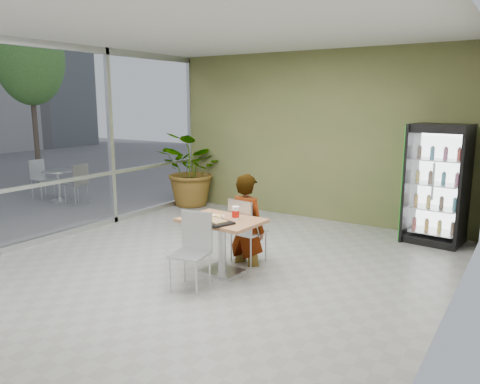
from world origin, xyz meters
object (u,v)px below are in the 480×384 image
(beverage_fridge, at_px, (437,184))
(cafeteria_tray, at_px, (215,222))
(potted_plant, at_px, (193,169))
(dining_table, at_px, (222,234))
(chair_far, at_px, (244,226))
(seated_woman, at_px, (247,229))
(chair_near, at_px, (193,244))
(soda_cup, at_px, (236,213))

(beverage_fridge, bearing_deg, cafeteria_tray, -116.36)
(beverage_fridge, relative_size, potted_plant, 1.19)
(dining_table, bearing_deg, chair_far, 84.88)
(dining_table, bearing_deg, beverage_fridge, 55.29)
(seated_woman, bearing_deg, chair_far, 83.14)
(chair_far, bearing_deg, chair_near, 92.47)
(soda_cup, relative_size, cafeteria_tray, 0.40)
(chair_far, distance_m, potted_plant, 3.87)
(cafeteria_tray, bearing_deg, seated_woman, 89.55)
(cafeteria_tray, bearing_deg, beverage_fridge, 57.74)
(chair_far, xyz_separation_m, potted_plant, (-2.91, 2.55, 0.26))
(dining_table, xyz_separation_m, cafeteria_tray, (0.05, -0.22, 0.23))
(chair_far, distance_m, chair_near, 1.05)
(chair_far, xyz_separation_m, seated_woman, (0.01, 0.05, -0.05))
(chair_far, relative_size, chair_near, 0.99)
(chair_near, bearing_deg, cafeteria_tray, 66.10)
(soda_cup, distance_m, cafeteria_tray, 0.32)
(chair_far, bearing_deg, soda_cup, 113.81)
(chair_near, distance_m, seated_woman, 1.10)
(soda_cup, height_order, potted_plant, potted_plant)
(dining_table, xyz_separation_m, chair_near, (-0.03, -0.56, 0.01))
(seated_woman, xyz_separation_m, soda_cup, (0.12, -0.47, 0.34))
(seated_woman, xyz_separation_m, cafeteria_tray, (-0.01, -0.75, 0.27))
(beverage_fridge, bearing_deg, soda_cup, -117.10)
(beverage_fridge, bearing_deg, seated_woman, -123.45)
(seated_woman, bearing_deg, potted_plant, -33.90)
(chair_near, bearing_deg, chair_far, 75.26)
(soda_cup, bearing_deg, potted_plant, 135.69)
(beverage_fridge, bearing_deg, chair_far, -123.08)
(chair_far, height_order, soda_cup, chair_far)
(dining_table, distance_m, seated_woman, 0.54)
(chair_far, height_order, seated_woman, seated_woman)
(chair_far, relative_size, seated_woman, 0.59)
(chair_near, bearing_deg, soda_cup, 61.22)
(cafeteria_tray, distance_m, beverage_fridge, 3.83)
(seated_woman, relative_size, cafeteria_tray, 3.61)
(chair_near, height_order, seated_woman, seated_woman)
(seated_woman, height_order, beverage_fridge, beverage_fridge)
(seated_woman, xyz_separation_m, beverage_fridge, (2.04, 2.48, 0.47))
(chair_near, height_order, beverage_fridge, beverage_fridge)
(soda_cup, bearing_deg, dining_table, -158.89)
(chair_near, relative_size, soda_cup, 5.34)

